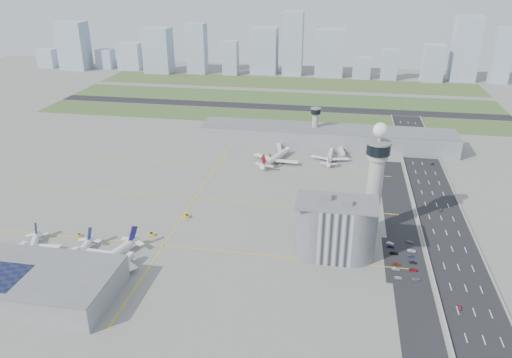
% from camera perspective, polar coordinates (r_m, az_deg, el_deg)
% --- Properties ---
extents(ground, '(1000.00, 1000.00, 0.00)m').
position_cam_1_polar(ground, '(294.59, -1.19, -5.36)').
color(ground, gray).
extents(grass_strip_0, '(480.00, 50.00, 0.08)m').
position_cam_1_polar(grass_strip_0, '(503.56, 1.52, 7.13)').
color(grass_strip_0, '#445E2C').
rests_on(grass_strip_0, ground).
extents(grass_strip_1, '(480.00, 60.00, 0.08)m').
position_cam_1_polar(grass_strip_1, '(575.21, 2.66, 9.21)').
color(grass_strip_1, '#395528').
rests_on(grass_strip_1, ground).
extents(grass_strip_2, '(480.00, 70.00, 0.08)m').
position_cam_1_polar(grass_strip_2, '(652.46, 3.60, 10.92)').
color(grass_strip_2, '#4C622E').
rests_on(grass_strip_2, ground).
extents(runway, '(480.00, 22.00, 0.10)m').
position_cam_1_polar(runway, '(538.79, 2.12, 8.23)').
color(runway, black).
rests_on(runway, ground).
extents(highway, '(28.00, 500.00, 0.10)m').
position_cam_1_polar(highway, '(297.20, 21.30, -6.86)').
color(highway, black).
rests_on(highway, ground).
extents(barrier_left, '(0.60, 500.00, 1.20)m').
position_cam_1_polar(barrier_left, '(294.23, 18.64, -6.64)').
color(barrier_left, '#9E9E99').
rests_on(barrier_left, ground).
extents(barrier_right, '(0.60, 500.00, 1.20)m').
position_cam_1_polar(barrier_right, '(300.28, 23.94, -6.87)').
color(barrier_right, '#9E9E99').
rests_on(barrier_right, ground).
extents(landside_road, '(18.00, 260.00, 0.08)m').
position_cam_1_polar(landside_road, '(284.23, 16.67, -7.62)').
color(landside_road, black).
rests_on(landside_road, ground).
extents(parking_lot, '(20.00, 44.00, 0.10)m').
position_cam_1_polar(parking_lot, '(273.77, 16.49, -8.88)').
color(parking_lot, black).
rests_on(parking_lot, ground).
extents(taxiway_line_h_0, '(260.00, 0.60, 0.01)m').
position_cam_1_polar(taxiway_line_h_0, '(279.60, -10.53, -7.52)').
color(taxiway_line_h_0, yellow).
rests_on(taxiway_line_h_0, ground).
extents(taxiway_line_h_1, '(260.00, 0.60, 0.01)m').
position_cam_1_polar(taxiway_line_h_1, '(329.41, -7.03, -2.25)').
color(taxiway_line_h_1, yellow).
rests_on(taxiway_line_h_1, ground).
extents(taxiway_line_h_2, '(260.00, 0.60, 0.01)m').
position_cam_1_polar(taxiway_line_h_2, '(382.15, -4.48, 1.60)').
color(taxiway_line_h_2, yellow).
rests_on(taxiway_line_h_2, ground).
extents(taxiway_line_v, '(0.60, 260.00, 0.01)m').
position_cam_1_polar(taxiway_line_v, '(329.41, -7.03, -2.25)').
color(taxiway_line_v, yellow).
rests_on(taxiway_line_v, ground).
extents(control_tower, '(14.00, 14.00, 64.50)m').
position_cam_1_polar(control_tower, '(282.86, 13.54, 0.55)').
color(control_tower, '#ADAAA5').
rests_on(control_tower, ground).
extents(secondary_tower, '(8.60, 8.60, 31.90)m').
position_cam_1_polar(secondary_tower, '(421.86, 6.78, 6.36)').
color(secondary_tower, '#ADAAA5').
rests_on(secondary_tower, ground).
extents(admin_building, '(42.00, 24.00, 33.50)m').
position_cam_1_polar(admin_building, '(263.53, 9.06, -5.62)').
color(admin_building, '#B2B2B7').
rests_on(admin_building, ground).
extents(terminal_pier, '(210.00, 32.00, 15.80)m').
position_cam_1_polar(terminal_pier, '(422.92, 8.05, 4.78)').
color(terminal_pier, gray).
rests_on(terminal_pier, ground).
extents(near_terminal, '(84.00, 42.00, 13.00)m').
position_cam_1_polar(near_terminal, '(258.74, -24.90, -10.66)').
color(near_terminal, gray).
rests_on(near_terminal, ground).
extents(airplane_near_a, '(40.33, 43.18, 9.70)m').
position_cam_1_polar(airplane_near_a, '(291.83, -24.31, -6.89)').
color(airplane_near_a, white).
rests_on(airplane_near_a, ground).
extents(airplane_near_b, '(33.04, 38.45, 10.46)m').
position_cam_1_polar(airplane_near_b, '(275.38, -19.90, -7.90)').
color(airplane_near_b, white).
rests_on(airplane_near_b, ground).
extents(airplane_near_c, '(49.56, 53.53, 12.21)m').
position_cam_1_polar(airplane_near_c, '(267.82, -16.61, -8.15)').
color(airplane_near_c, white).
rests_on(airplane_near_c, ground).
extents(airplane_far_a, '(50.92, 55.06, 12.59)m').
position_cam_1_polar(airplane_far_a, '(385.36, 2.29, 2.86)').
color(airplane_far_a, white).
rests_on(airplane_far_a, ground).
extents(airplane_far_b, '(31.42, 36.54, 9.93)m').
position_cam_1_polar(airplane_far_b, '(392.71, 8.47, 2.81)').
color(airplane_far_b, white).
rests_on(airplane_far_b, ground).
extents(jet_bridge_near_0, '(5.39, 14.31, 5.70)m').
position_cam_1_polar(jet_bridge_near_0, '(288.26, -26.64, -8.20)').
color(jet_bridge_near_0, silver).
rests_on(jet_bridge_near_0, ground).
extents(jet_bridge_near_1, '(5.39, 14.31, 5.70)m').
position_cam_1_polar(jet_bridge_near_1, '(272.35, -21.47, -9.13)').
color(jet_bridge_near_1, silver).
rests_on(jet_bridge_near_1, ground).
extents(jet_bridge_near_2, '(5.39, 14.31, 5.70)m').
position_cam_1_polar(jet_bridge_near_2, '(258.94, -15.67, -10.07)').
color(jet_bridge_near_2, silver).
rests_on(jet_bridge_near_2, ground).
extents(jet_bridge_far_0, '(5.39, 14.31, 5.70)m').
position_cam_1_polar(jet_bridge_far_0, '(412.24, 2.62, 3.75)').
color(jet_bridge_far_0, silver).
rests_on(jet_bridge_far_0, ground).
extents(jet_bridge_far_1, '(5.39, 14.31, 5.70)m').
position_cam_1_polar(jet_bridge_far_1, '(409.35, 9.59, 3.29)').
color(jet_bridge_far_1, silver).
rests_on(jet_bridge_far_1, ground).
extents(tug_0, '(3.16, 3.38, 1.62)m').
position_cam_1_polar(tug_0, '(300.57, -19.55, -6.05)').
color(tug_0, yellow).
rests_on(tug_0, ground).
extents(tug_1, '(3.24, 2.77, 1.58)m').
position_cam_1_polar(tug_1, '(272.83, -15.33, -8.67)').
color(tug_1, '#CE8504').
rests_on(tug_1, ground).
extents(tug_2, '(4.05, 3.44, 1.99)m').
position_cam_1_polar(tug_2, '(290.08, -11.88, -6.19)').
color(tug_2, yellow).
rests_on(tug_2, ground).
extents(tug_3, '(3.81, 4.26, 2.05)m').
position_cam_1_polar(tug_3, '(306.04, -7.90, -4.21)').
color(tug_3, '#D1B70A').
rests_on(tug_3, ground).
extents(tug_4, '(3.88, 3.72, 1.86)m').
position_cam_1_polar(tug_4, '(397.12, 1.61, 2.68)').
color(tug_4, yellow).
rests_on(tug_4, ground).
extents(tug_5, '(4.35, 4.16, 2.09)m').
position_cam_1_polar(tug_5, '(384.42, 8.53, 1.71)').
color(tug_5, gold).
rests_on(tug_5, ground).
extents(car_lot_0, '(3.95, 1.94, 1.30)m').
position_cam_1_polar(car_lot_0, '(258.31, 15.94, -10.78)').
color(car_lot_0, silver).
rests_on(car_lot_0, ground).
extents(car_lot_1, '(4.00, 1.43, 1.31)m').
position_cam_1_polar(car_lot_1, '(264.67, 15.68, -9.84)').
color(car_lot_1, '#98A0AB').
rests_on(car_lot_1, ground).
extents(car_lot_2, '(4.24, 2.23, 1.14)m').
position_cam_1_polar(car_lot_2, '(268.65, 15.75, -9.33)').
color(car_lot_2, maroon).
rests_on(car_lot_2, ground).
extents(car_lot_3, '(4.47, 1.87, 1.29)m').
position_cam_1_polar(car_lot_3, '(277.28, 15.49, -8.16)').
color(car_lot_3, black).
rests_on(car_lot_3, ground).
extents(car_lot_4, '(3.88, 1.89, 1.27)m').
position_cam_1_polar(car_lot_4, '(282.66, 15.15, -7.47)').
color(car_lot_4, '#140D53').
rests_on(car_lot_4, ground).
extents(car_lot_5, '(4.00, 1.87, 1.27)m').
position_cam_1_polar(car_lot_5, '(285.67, 15.07, -7.11)').
color(car_lot_5, white).
rests_on(car_lot_5, ground).
extents(car_lot_6, '(4.05, 1.94, 1.11)m').
position_cam_1_polar(car_lot_6, '(259.93, 17.88, -10.84)').
color(car_lot_6, gray).
rests_on(car_lot_6, ground).
extents(car_lot_7, '(4.35, 1.87, 1.25)m').
position_cam_1_polar(car_lot_7, '(266.31, 17.58, -9.88)').
color(car_lot_7, maroon).
rests_on(car_lot_7, ground).
extents(car_lot_8, '(4.01, 2.10, 1.30)m').
position_cam_1_polar(car_lot_8, '(272.32, 17.52, -9.06)').
color(car_lot_8, black).
rests_on(car_lot_8, ground).
extents(car_lot_9, '(3.41, 1.28, 1.11)m').
position_cam_1_polar(car_lot_9, '(277.20, 17.28, -8.43)').
color(car_lot_9, navy).
rests_on(car_lot_9, ground).
extents(car_lot_10, '(4.60, 2.32, 1.25)m').
position_cam_1_polar(car_lot_10, '(282.11, 17.37, -7.83)').
color(car_lot_10, white).
rests_on(car_lot_10, ground).
extents(car_lot_11, '(4.47, 2.40, 1.23)m').
position_cam_1_polar(car_lot_11, '(289.94, 17.23, -6.91)').
color(car_lot_11, slate).
rests_on(car_lot_11, ground).
extents(car_hw_0, '(1.49, 3.37, 1.13)m').
position_cam_1_polar(car_hw_0, '(247.70, 22.27, -13.45)').
color(car_hw_0, '#A8243E').
rests_on(car_hw_0, ground).
extents(car_hw_1, '(1.79, 4.01, 1.28)m').
position_cam_1_polar(car_hw_1, '(331.86, 20.34, -3.32)').
color(car_hw_1, black).
rests_on(car_hw_1, ground).
extents(car_hw_2, '(2.12, 4.15, 1.12)m').
position_cam_1_polar(car_hw_2, '(404.38, 19.53, 1.61)').
color(car_hw_2, navy).
rests_on(car_hw_2, ground).
extents(car_hw_4, '(2.12, 4.02, 1.30)m').
position_cam_1_polar(car_hw_4, '(457.31, 16.65, 4.49)').
color(car_hw_4, '#8E959A').
rests_on(car_hw_4, ground).
extents(skyline_bldg_0, '(24.05, 19.24, 26.50)m').
position_cam_1_polar(skyline_bldg_0, '(809.46, -22.71, 12.63)').
color(skyline_bldg_0, '#9EADC1').
rests_on(skyline_bldg_0, ground).
extents(skyline_bldg_1, '(37.63, 30.10, 65.60)m').
position_cam_1_polar(skyline_bldg_1, '(779.32, -20.10, 14.11)').
color(skyline_bldg_1, '#9EADC1').
rests_on(skyline_bldg_1, ground).
extents(skyline_bldg_2, '(22.81, 18.25, 26.79)m').
position_cam_1_polar(skyline_bldg_2, '(774.61, -16.81, 13.01)').
color(skyline_bldg_2, '#9EADC1').
rests_on(skyline_bldg_2, ground).
extents(skyline_bldg_3, '(32.30, 25.84, 36.93)m').
position_cam_1_polar(skyline_bldg_3, '(758.56, -14.12, 13.48)').
color(skyline_bldg_3, '#9EADC1').
rests_on(skyline_bldg_3, ground).
extents(skyline_bldg_4, '(35.81, 28.65, 60.36)m').
position_cam_1_polar(skyline_bldg_4, '(723.83, -11.12, 14.23)').
color(skyline_bldg_4, '#9EADC1').
rests_on(skyline_bldg_4, ground).
extents(skyline_bldg_5, '(25.49, 20.39, 66.89)m').
position_cam_1_polar(skyline_bldg_5, '(710.22, -6.77, 14.59)').
color(skyline_bldg_5, '#9EADC1').
rests_on(skyline_bldg_5, ground).
extents(skyline_bldg_6, '(20.04, 16.03, 45.20)m').
position_cam_1_polar(skyline_bldg_6, '(698.37, -2.93, 13.66)').
color(skyline_bldg_6, '#9EADC1').
rests_on(skyline_bldg_6, ground).
extents(skyline_bldg_7, '(35.76, 28.61, 61.22)m').
position_cam_1_polar(skyline_bldg_7, '(707.32, 0.94, 14.47)').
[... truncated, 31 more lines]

